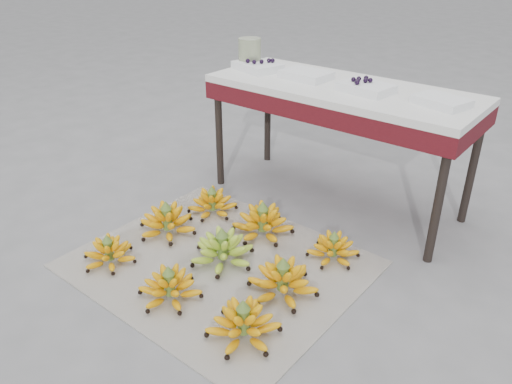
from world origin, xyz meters
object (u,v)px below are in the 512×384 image
Objects in this scene: bunch_front_center at (170,287)px; glass_jar at (250,53)px; bunch_mid_center at (223,250)px; bunch_mid_left at (167,222)px; bunch_back_center at (263,223)px; tray_right at (366,87)px; vendor_table at (341,100)px; bunch_front_left at (109,253)px; tray_far_left at (257,66)px; tray_far_right at (441,101)px; bunch_mid_right at (283,281)px; tray_left at (306,75)px; bunch_back_right at (333,249)px; newspaper_mat at (219,264)px; bunch_back_left at (212,203)px; bunch_front_right at (243,324)px.

bunch_front_center is 2.05× the size of glass_jar.
bunch_mid_left is at bearing 176.12° from bunch_mid_center.
tray_right reaches higher than bunch_back_center.
bunch_front_left is at bearing -112.59° from vendor_table.
bunch_mid_center is (-0.00, 0.33, 0.01)m from bunch_front_center.
tray_far_left is 1.06m from tray_far_right.
glass_jar reaches higher than vendor_table.
glass_jar is at bearing 91.48° from bunch_mid_left.
vendor_table is (0.09, 0.85, 0.53)m from bunch_mid_center.
bunch_mid_right is 1.21× the size of tray_left.
bunch_mid_center is 1.14× the size of tray_right.
bunch_mid_center reaches higher than bunch_back_right.
vendor_table is at bearing -1.17° from glass_jar.
tray_far_left is (-0.54, -0.02, 0.10)m from vendor_table.
glass_jar is at bearing 158.98° from tray_far_left.
tray_right is at bearing 74.32° from newspaper_mat.
bunch_back_right is at bearing 40.68° from bunch_front_left.
bunch_mid_right is 1.09m from tray_far_right.
tray_far_right is (0.96, 0.53, 0.63)m from bunch_back_left.
newspaper_mat is at bearing 73.82° from bunch_front_center.
vendor_table is 5.17× the size of tray_right.
bunch_back_left reaches higher than bunch_back_right.
bunch_back_center reaches higher than bunch_front_right.
bunch_mid_center is at bearing -80.96° from tray_left.
bunch_back_left is at bearing 161.24° from bunch_back_right.
vendor_table reaches higher than bunch_back_right.
tray_far_right is at bearing -1.17° from glass_jar.
bunch_front_right is at bearing -51.72° from glass_jar.
bunch_mid_right is at bearing -72.74° from vendor_table.
tray_right is at bearing -177.28° from tray_far_right.
bunch_back_left is at bearing -112.37° from tray_left.
tray_far_left is at bearing 179.25° from tray_right.
bunch_front_left is 1.33m from tray_far_left.
bunch_back_center is at bearing 12.28° from bunch_back_left.
bunch_mid_right reaches higher than bunch_back_left.
bunch_mid_center is 0.98× the size of bunch_mid_right.
bunch_front_right is at bearing -82.22° from tray_right.
newspaper_mat is at bearing -125.29° from tray_far_right.
tray_far_left is 0.32m from tray_left.
bunch_front_left is 1.47m from tray_right.
glass_jar reaches higher than newspaper_mat.
bunch_mid_center is at bearing -92.34° from bunch_back_center.
tray_left is at bearing 114.65° from bunch_back_right.
glass_jar reaches higher than bunch_front_right.
vendor_table reaches higher than bunch_front_center.
vendor_table is (0.49, 1.19, 0.54)m from bunch_front_left.
tray_far_left reaches higher than tray_far_right.
glass_jar is (-0.54, 0.89, 0.76)m from newspaper_mat.
bunch_mid_left is at bearing -85.57° from tray_far_left.
bunch_back_left is at bearing 152.02° from bunch_mid_right.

